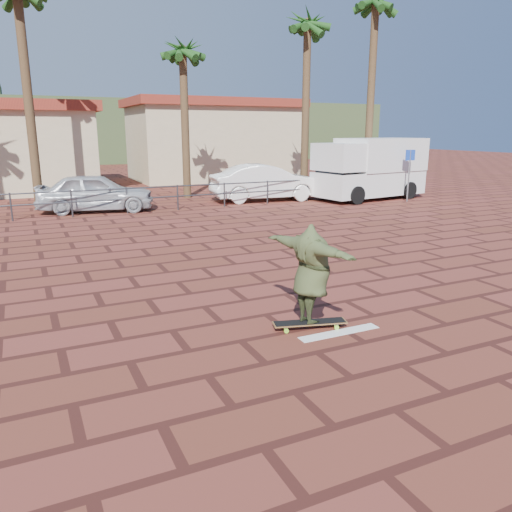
{
  "coord_description": "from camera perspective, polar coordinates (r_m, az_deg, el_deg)",
  "views": [
    {
      "loc": [
        -3.61,
        -7.27,
        3.1
      ],
      "look_at": [
        0.27,
        0.98,
        0.8
      ],
      "focal_mm": 35.0,
      "sensor_mm": 36.0,
      "label": 1
    }
  ],
  "objects": [
    {
      "name": "campervan",
      "position": [
        23.88,
        12.94,
        9.85
      ],
      "size": [
        5.55,
        2.94,
        2.75
      ],
      "rotation": [
        0.0,
        0.0,
        0.14
      ],
      "color": "white",
      "rests_on": "ground"
    },
    {
      "name": "palm_far_right",
      "position": [
        26.15,
        13.5,
        25.76
      ],
      "size": [
        2.4,
        2.4,
        10.05
      ],
      "color": "brown",
      "rests_on": "ground"
    },
    {
      "name": "palm_center",
      "position": [
        24.08,
        -8.38,
        21.82
      ],
      "size": [
        2.4,
        2.4,
        7.75
      ],
      "color": "brown",
      "rests_on": "ground"
    },
    {
      "name": "hill_front",
      "position": [
        57.39,
        -22.19,
        13.07
      ],
      "size": [
        70.0,
        18.0,
        6.0
      ],
      "primitive_type": "cube",
      "color": "#384C28",
      "rests_on": "ground"
    },
    {
      "name": "guardrail",
      "position": [
        19.76,
        -14.56,
        6.69
      ],
      "size": [
        24.06,
        0.06,
        1.0
      ],
      "color": "#47494F",
      "rests_on": "ground"
    },
    {
      "name": "paint_stripe",
      "position": [
        8.07,
        9.51,
        -8.62
      ],
      "size": [
        1.4,
        0.22,
        0.01
      ],
      "primitive_type": "cube",
      "color": "white",
      "rests_on": "ground"
    },
    {
      "name": "longboard",
      "position": [
        8.13,
        6.16,
        -7.61
      ],
      "size": [
        1.22,
        0.57,
        0.12
      ],
      "rotation": [
        0.0,
        0.0,
        -0.27
      ],
      "color": "olive",
      "rests_on": "ground"
    },
    {
      "name": "ground",
      "position": [
        8.7,
        1.16,
        -6.73
      ],
      "size": [
        120.0,
        120.0,
        0.0
      ],
      "primitive_type": "plane",
      "color": "maroon",
      "rests_on": "ground"
    },
    {
      "name": "car_white",
      "position": [
        22.74,
        1.16,
        8.4
      ],
      "size": [
        5.12,
        2.37,
        1.63
      ],
      "primitive_type": "imported",
      "rotation": [
        0.0,
        0.0,
        1.44
      ],
      "color": "white",
      "rests_on": "ground"
    },
    {
      "name": "building_east",
      "position": [
        33.37,
        -4.95,
        13.16
      ],
      "size": [
        10.6,
        6.6,
        5.0
      ],
      "color": "beige",
      "rests_on": "ground"
    },
    {
      "name": "street_sign",
      "position": [
        23.33,
        17.14,
        9.84
      ],
      "size": [
        0.46,
        0.1,
        2.27
      ],
      "rotation": [
        0.0,
        0.0,
        -0.14
      ],
      "color": "gray",
      "rests_on": "ground"
    },
    {
      "name": "palm_right",
      "position": [
        25.13,
        5.91,
        24.38
      ],
      "size": [
        2.4,
        2.4,
        9.05
      ],
      "color": "brown",
      "rests_on": "ground"
    },
    {
      "name": "skateboarder",
      "position": [
        7.87,
        6.32,
        -2.05
      ],
      "size": [
        0.88,
        2.03,
        1.6
      ],
      "primitive_type": "imported",
      "rotation": [
        0.0,
        0.0,
        1.75
      ],
      "color": "#3F4B28",
      "rests_on": "longboard"
    },
    {
      "name": "car_silver",
      "position": [
        20.58,
        -17.85,
        6.93
      ],
      "size": [
        4.65,
        2.62,
        1.49
      ],
      "primitive_type": "imported",
      "rotation": [
        0.0,
        0.0,
        1.36
      ],
      "color": "silver",
      "rests_on": "ground"
    }
  ]
}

